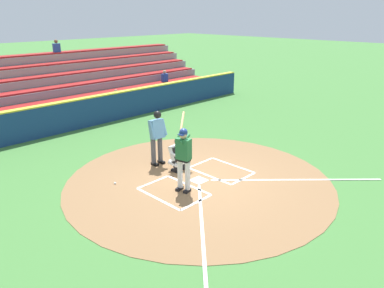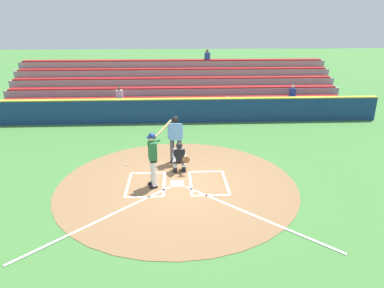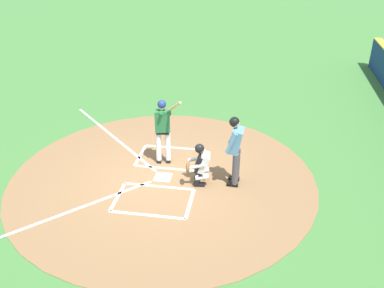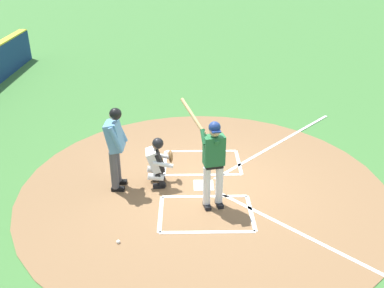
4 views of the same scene
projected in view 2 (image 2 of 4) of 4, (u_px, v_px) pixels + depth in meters
ground_plane at (177, 184)px, 11.52m from camera, size 120.00×120.00×0.00m
dirt_circle at (177, 184)px, 11.52m from camera, size 8.00×8.00×0.01m
home_plate_and_chalk at (178, 196)px, 10.69m from camera, size 7.93×4.91×0.01m
batter at (153, 155)px, 10.99m from camera, size 0.85×0.87×2.13m
catcher at (180, 156)px, 12.27m from camera, size 0.64×0.62×1.13m
plate_umpire at (176, 136)px, 12.91m from camera, size 0.60×0.43×1.86m
baseball at (126, 165)px, 12.94m from camera, size 0.07×0.07×0.07m
backstop_wall at (176, 110)px, 18.35m from camera, size 22.00×0.36×1.31m
bleacher_stand at (175, 90)px, 21.83m from camera, size 20.00×5.10×3.45m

